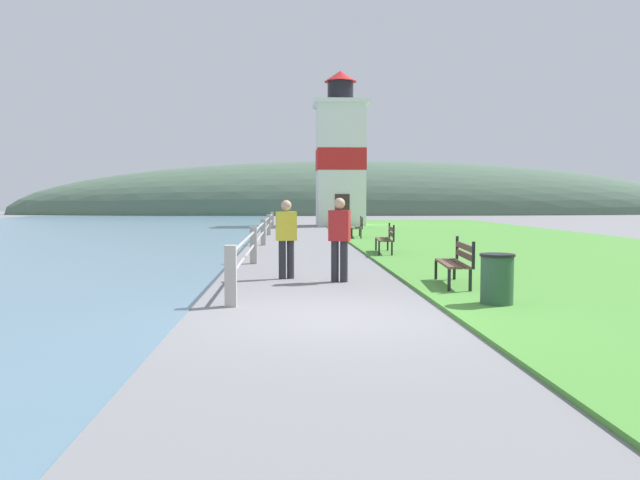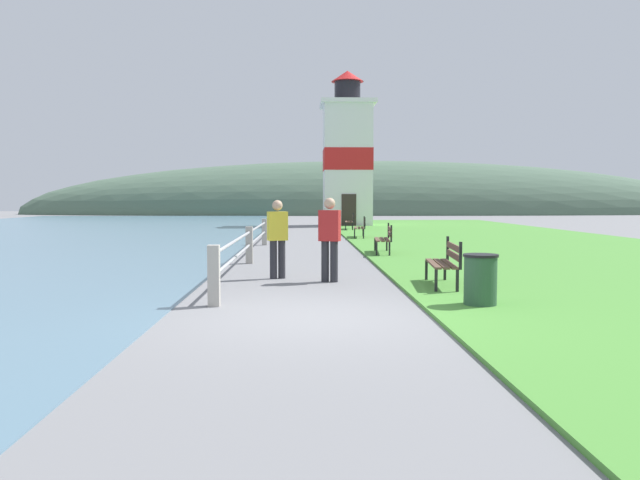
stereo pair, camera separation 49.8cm
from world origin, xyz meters
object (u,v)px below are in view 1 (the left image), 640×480
at_px(lighthouse, 340,158).
at_px(person_by_railing, 339,236).
at_px(trash_bin, 497,281).
at_px(person_strolling, 286,236).
at_px(park_bench_near, 457,260).
at_px(park_bench_midway, 387,237).
at_px(park_bench_far, 358,226).
at_px(park_bench_by_lighthouse, 345,220).

xyz_separation_m(lighthouse, person_by_railing, (-2.30, -27.12, -3.40)).
distance_m(lighthouse, trash_bin, 30.52).
distance_m(person_strolling, trash_bin, 4.97).
bearing_deg(lighthouse, park_bench_near, -90.32).
distance_m(park_bench_near, person_by_railing, 2.40).
bearing_deg(lighthouse, park_bench_midway, -90.99).
relative_size(park_bench_near, park_bench_far, 0.93).
xyz_separation_m(park_bench_far, lighthouse, (0.36, 13.29, 3.79)).
distance_m(park_bench_by_lighthouse, lighthouse, 7.27).
relative_size(park_bench_midway, person_strolling, 1.06).
bearing_deg(park_bench_midway, person_by_railing, 77.38).
bearing_deg(park_bench_near, person_by_railing, -19.82).
height_order(park_bench_midway, trash_bin, park_bench_midway).
height_order(person_strolling, trash_bin, person_strolling).
bearing_deg(person_by_railing, lighthouse, 12.69).
xyz_separation_m(park_bench_near, park_bench_midway, (-0.21, 7.09, 0.00)).
bearing_deg(trash_bin, park_bench_far, 90.82).
distance_m(park_bench_midway, trash_bin, 9.24).
height_order(park_bench_midway, lighthouse, lighthouse).
distance_m(park_bench_by_lighthouse, trash_bin, 24.08).
bearing_deg(park_bench_near, park_bench_by_lighthouse, -84.44).
bearing_deg(person_by_railing, person_strolling, 79.99).
bearing_deg(park_bench_by_lighthouse, trash_bin, 94.26).
relative_size(park_bench_by_lighthouse, person_by_railing, 1.11).
xyz_separation_m(lighthouse, person_strolling, (-3.38, -26.56, -3.42)).
xyz_separation_m(park_bench_near, person_strolling, (-3.23, 1.57, 0.37)).
distance_m(park_bench_near, park_bench_by_lighthouse, 21.93).
relative_size(park_bench_midway, park_bench_by_lighthouse, 0.93).
bearing_deg(park_bench_midway, park_bench_by_lighthouse, -85.38).
bearing_deg(park_bench_by_lighthouse, park_bench_far, 93.08).
bearing_deg(person_strolling, person_by_railing, -134.39).
relative_size(park_bench_midway, park_bench_far, 0.96).
xyz_separation_m(person_by_railing, trash_bin, (2.19, -3.15, -0.50)).
distance_m(park_bench_by_lighthouse, person_strolling, 20.60).
xyz_separation_m(park_bench_near, trash_bin, (0.04, -2.15, -0.11)).
distance_m(person_by_railing, trash_bin, 3.87).
bearing_deg(park_bench_far, park_bench_by_lighthouse, -86.13).
xyz_separation_m(park_bench_near, lighthouse, (0.15, 28.13, 3.79)).
height_order(park_bench_by_lighthouse, person_strolling, person_strolling).
relative_size(park_bench_far, park_bench_by_lighthouse, 0.97).
xyz_separation_m(park_bench_by_lighthouse, lighthouse, (0.25, 6.20, 3.79)).
bearing_deg(person_by_railing, trash_bin, -127.71).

